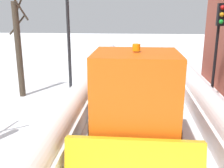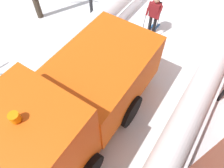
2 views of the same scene
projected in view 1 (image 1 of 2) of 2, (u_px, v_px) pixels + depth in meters
name	position (u px, v px, depth m)	size (l,w,h in m)	color
ground_plane	(142.00, 151.00, 7.66)	(80.00, 80.00, 0.00)	white
snowbank_right	(56.00, 133.00, 7.75)	(1.10, 36.00, 1.06)	white
plow_truck	(135.00, 90.00, 8.47)	(3.20, 5.98, 3.12)	orange
skier	(130.00, 68.00, 13.91)	(0.62, 1.80, 1.81)	black
traffic_light_pole	(218.00, 34.00, 11.07)	(0.28, 0.42, 4.22)	black
street_lamp	(68.00, 26.00, 13.16)	(0.40, 0.40, 5.04)	black
bare_tree_near	(19.00, 48.00, 12.03)	(0.95, 0.97, 4.74)	#3C3126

